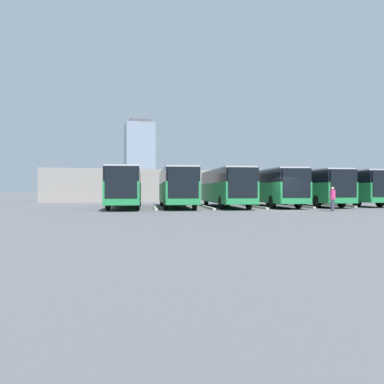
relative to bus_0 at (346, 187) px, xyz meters
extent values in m
plane|color=#5B5B60|center=(10.94, 6.32, -1.85)|extent=(600.00, 600.00, 0.00)
cube|color=#238447|center=(0.00, -0.02, -0.55)|extent=(4.26, 12.37, 1.71)
cube|color=black|center=(0.00, -0.02, 0.83)|extent=(4.19, 12.19, 1.05)
cube|color=silver|center=(0.00, -0.02, 1.41)|extent=(4.09, 11.88, 0.12)
cylinder|color=black|center=(-0.56, 3.87, -1.30)|extent=(0.46, 1.13, 1.10)
cylinder|color=black|center=(1.64, 3.54, -1.30)|extent=(0.46, 1.13, 1.10)
cylinder|color=black|center=(-1.65, -3.58, -1.30)|extent=(0.46, 1.13, 1.10)
cylinder|color=black|center=(0.55, -3.90, -1.30)|extent=(0.46, 1.13, 1.10)
cube|color=#B2B2AD|center=(2.19, 1.80, -1.78)|extent=(1.06, 5.64, 0.15)
cube|color=#238447|center=(4.37, 0.39, -0.55)|extent=(4.26, 12.37, 1.71)
cube|color=black|center=(4.37, 0.39, 0.83)|extent=(4.19, 12.19, 1.05)
cube|color=black|center=(5.25, 6.41, 0.23)|extent=(2.21, 0.36, 2.25)
cube|color=#238447|center=(5.26, 6.42, -1.18)|extent=(2.38, 0.41, 0.40)
cube|color=silver|center=(4.37, 0.39, 1.41)|extent=(4.09, 11.88, 0.12)
cylinder|color=black|center=(3.82, 4.28, -1.30)|extent=(0.46, 1.13, 1.10)
cylinder|color=black|center=(6.02, 3.95, -1.30)|extent=(0.46, 1.13, 1.10)
cylinder|color=black|center=(2.73, -3.17, -1.30)|extent=(0.46, 1.13, 1.10)
cylinder|color=black|center=(4.93, -3.49, -1.30)|extent=(0.46, 1.13, 1.10)
cube|color=#B2B2AD|center=(6.56, 2.21, -1.78)|extent=(1.06, 5.64, 0.15)
cube|color=#238447|center=(8.75, 0.63, -0.55)|extent=(4.26, 12.37, 1.71)
cube|color=black|center=(8.75, 0.63, 0.83)|extent=(4.19, 12.19, 1.05)
cube|color=black|center=(9.63, 6.65, 0.23)|extent=(2.21, 0.36, 2.25)
cube|color=#238447|center=(9.63, 6.65, -1.18)|extent=(2.38, 0.41, 0.40)
cube|color=silver|center=(8.75, 0.63, 1.41)|extent=(4.09, 11.88, 0.12)
cylinder|color=black|center=(8.19, 4.51, -1.30)|extent=(0.46, 1.13, 1.10)
cylinder|color=black|center=(10.40, 4.19, -1.30)|extent=(0.46, 1.13, 1.10)
cylinder|color=black|center=(7.10, -2.93, -1.30)|extent=(0.46, 1.13, 1.10)
cylinder|color=black|center=(9.31, -3.25, -1.30)|extent=(0.46, 1.13, 1.10)
cube|color=#B2B2AD|center=(10.94, 2.45, -1.78)|extent=(1.06, 5.64, 0.15)
cube|color=#238447|center=(13.13, 0.52, -0.55)|extent=(4.26, 12.37, 1.71)
cube|color=black|center=(13.13, 0.52, 0.83)|extent=(4.19, 12.19, 1.05)
cube|color=black|center=(14.01, 6.54, 0.23)|extent=(2.21, 0.36, 2.25)
cube|color=#238447|center=(14.01, 6.55, -1.18)|extent=(2.38, 0.41, 0.40)
cube|color=silver|center=(13.13, 0.52, 1.41)|extent=(4.09, 11.88, 0.12)
cylinder|color=black|center=(12.57, 4.41, -1.30)|extent=(0.46, 1.13, 1.10)
cylinder|color=black|center=(14.77, 4.08, -1.30)|extent=(0.46, 1.13, 1.10)
cylinder|color=black|center=(11.48, -3.04, -1.30)|extent=(0.46, 1.13, 1.10)
cylinder|color=black|center=(13.68, -3.36, -1.30)|extent=(0.46, 1.13, 1.10)
cube|color=#B2B2AD|center=(15.31, 2.34, -1.78)|extent=(1.06, 5.64, 0.15)
cube|color=#238447|center=(17.50, 0.03, -0.55)|extent=(4.26, 12.37, 1.71)
cube|color=black|center=(17.50, 0.03, 0.83)|extent=(4.19, 12.19, 1.05)
cube|color=black|center=(18.38, 6.05, 0.23)|extent=(2.21, 0.36, 2.25)
cube|color=#238447|center=(18.38, 6.05, -1.18)|extent=(2.38, 0.41, 0.40)
cube|color=silver|center=(17.50, 0.03, 1.41)|extent=(4.09, 11.88, 0.12)
cylinder|color=black|center=(16.95, 3.91, -1.30)|extent=(0.46, 1.13, 1.10)
cylinder|color=black|center=(19.15, 3.59, -1.30)|extent=(0.46, 1.13, 1.10)
cylinder|color=black|center=(15.86, -3.54, -1.30)|extent=(0.46, 1.13, 1.10)
cylinder|color=black|center=(18.06, -3.86, -1.30)|extent=(0.46, 1.13, 1.10)
cube|color=#B2B2AD|center=(19.69, 1.85, -1.78)|extent=(1.06, 5.64, 0.15)
cube|color=#238447|center=(21.88, -0.28, -0.55)|extent=(4.26, 12.37, 1.71)
cube|color=black|center=(21.88, -0.28, 0.83)|extent=(4.19, 12.19, 1.05)
cube|color=black|center=(22.76, 5.74, 0.23)|extent=(2.21, 0.36, 2.25)
cube|color=#238447|center=(22.76, 5.74, -1.18)|extent=(2.38, 0.41, 0.40)
cube|color=silver|center=(21.88, -0.28, 1.41)|extent=(4.09, 11.88, 0.12)
cylinder|color=black|center=(21.32, 3.60, -1.30)|extent=(0.46, 1.13, 1.10)
cylinder|color=black|center=(23.53, 3.28, -1.30)|extent=(0.46, 1.13, 1.10)
cylinder|color=black|center=(20.23, -3.84, -1.30)|extent=(0.46, 1.13, 1.10)
cylinder|color=black|center=(22.44, -4.16, -1.30)|extent=(0.46, 1.13, 1.10)
cylinder|color=#38384C|center=(8.09, 8.83, -1.42)|extent=(0.27, 0.27, 0.85)
cylinder|color=#38384C|center=(7.92, 8.70, -1.42)|extent=(0.27, 0.27, 0.85)
cylinder|color=#D13375|center=(8.00, 8.76, -0.66)|extent=(0.55, 0.55, 0.68)
sphere|color=tan|center=(8.00, 8.76, -0.21)|extent=(0.23, 0.23, 0.23)
cube|color=gray|center=(10.94, -20.90, 0.27)|extent=(39.64, 10.17, 4.25)
cube|color=silver|center=(10.94, -27.48, 2.14)|extent=(39.64, 3.00, 0.24)
cylinder|color=slate|center=(-2.94, -28.58, 0.15)|extent=(0.20, 0.20, 4.00)
cylinder|color=slate|center=(24.81, -28.58, 0.15)|extent=(0.20, 0.20, 4.00)
cube|color=#7F8EA3|center=(-9.70, -231.33, 22.27)|extent=(19.66, 19.66, 48.23)
cube|color=#4C4C51|center=(-9.70, -231.33, 47.58)|extent=(13.76, 13.76, 2.40)
camera|label=1|loc=(24.94, 31.94, -0.34)|focal=35.00mm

